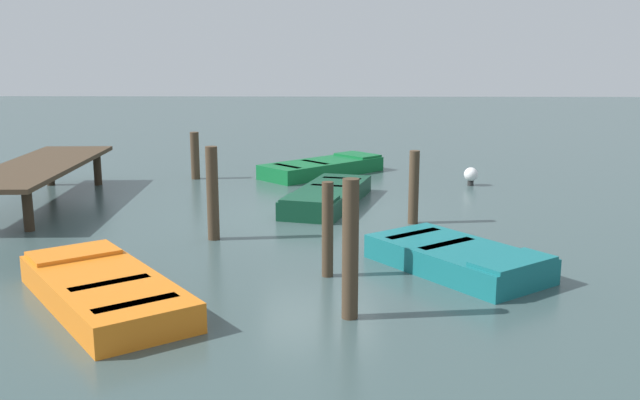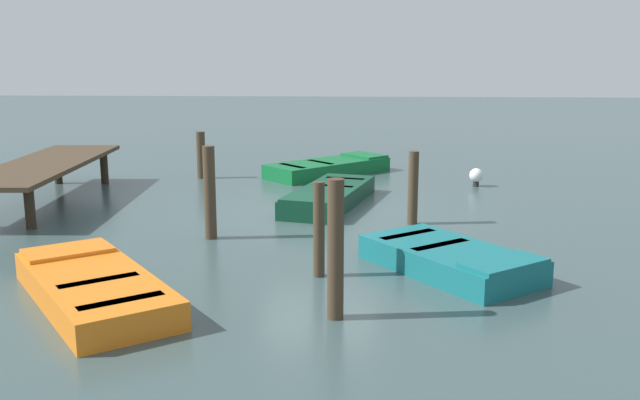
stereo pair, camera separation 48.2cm
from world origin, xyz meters
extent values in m
plane|color=#384C4C|center=(0.00, 0.00, 0.00)|extent=(80.00, 80.00, 0.00)
cube|color=#423323|center=(1.00, 6.43, 0.90)|extent=(6.15, 2.06, 0.10)
cylinder|color=#2E2318|center=(3.40, 7.16, 0.42)|extent=(0.20, 0.20, 0.85)
cylinder|color=#2E2318|center=(3.46, 5.93, 0.42)|extent=(0.20, 0.20, 0.85)
cylinder|color=#2E2318|center=(-1.40, 5.69, 0.42)|extent=(0.20, 0.20, 0.85)
cube|color=#14666B|center=(-3.76, -2.27, 0.20)|extent=(3.19, 2.91, 0.40)
cube|color=beige|center=(-3.76, -2.27, 0.34)|extent=(2.65, 2.39, 0.04)
cube|color=#14666B|center=(-4.66, -2.95, 0.43)|extent=(1.30, 1.44, 0.06)
cube|color=#9B9789|center=(-3.59, -2.14, 0.38)|extent=(0.85, 1.04, 0.04)
cube|color=#9B9789|center=(-2.96, -1.66, 0.38)|extent=(0.85, 1.04, 0.04)
cube|color=#0C3823|center=(1.13, -0.16, 0.20)|extent=(3.91, 2.15, 0.40)
cube|color=maroon|center=(1.13, -0.16, 0.34)|extent=(3.30, 1.74, 0.04)
cube|color=#0C3823|center=(-0.27, 0.21, 0.43)|extent=(1.08, 1.28, 0.06)
cube|color=maroon|center=(1.40, -0.23, 0.38)|extent=(0.44, 0.98, 0.04)
cube|color=maroon|center=(2.38, -0.50, 0.38)|extent=(0.44, 0.98, 0.04)
cube|color=#0F602D|center=(5.11, 0.04, 0.20)|extent=(3.52, 3.61, 0.40)
cube|color=orange|center=(5.11, 0.04, 0.34)|extent=(2.92, 3.00, 0.04)
cube|color=#0F602D|center=(6.10, -1.00, 0.43)|extent=(1.44, 1.43, 0.06)
cube|color=#B06E1E|center=(4.92, 0.24, 0.38)|extent=(0.91, 0.87, 0.04)
cube|color=#B06E1E|center=(4.23, 0.98, 0.38)|extent=(0.91, 0.87, 0.04)
cube|color=orange|center=(-5.45, 2.90, 0.20)|extent=(3.66, 3.22, 0.40)
cube|color=black|center=(-5.45, 2.90, 0.34)|extent=(3.05, 2.66, 0.04)
cube|color=orange|center=(-4.35, 3.72, 0.43)|extent=(1.38, 1.48, 0.06)
cube|color=black|center=(-5.66, 2.75, 0.38)|extent=(0.82, 1.01, 0.04)
cube|color=black|center=(-6.44, 2.17, 0.38)|extent=(0.82, 1.01, 0.04)
cylinder|color=#423323|center=(-0.61, -1.92, 0.75)|extent=(0.21, 0.21, 1.50)
cylinder|color=#423323|center=(-1.95, 1.96, 0.88)|extent=(0.22, 0.22, 1.76)
cylinder|color=#423323|center=(4.40, 3.52, 0.65)|extent=(0.24, 0.24, 1.30)
cylinder|color=#423323|center=(-5.87, -0.51, 0.94)|extent=(0.22, 0.22, 1.88)
cylinder|color=#423323|center=(-4.11, -0.20, 0.75)|extent=(0.18, 0.18, 1.51)
cylinder|color=#262626|center=(3.56, -3.89, 0.06)|extent=(0.16, 0.16, 0.12)
sphere|color=white|center=(3.56, -3.89, 0.30)|extent=(0.36, 0.36, 0.36)
camera|label=1|loc=(-14.71, -0.28, 3.48)|focal=39.57mm
camera|label=2|loc=(-14.70, -0.76, 3.48)|focal=39.57mm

